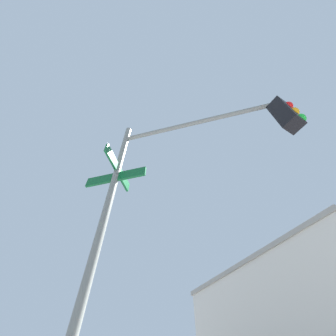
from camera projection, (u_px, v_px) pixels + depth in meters
The scene contains 1 object.
traffic_signal_near at pixel (196, 162), 3.54m from camera, with size 2.83×2.76×5.78m.
Camera 1 is at (-3.99, -7.21, 1.32)m, focal length 23.39 mm.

